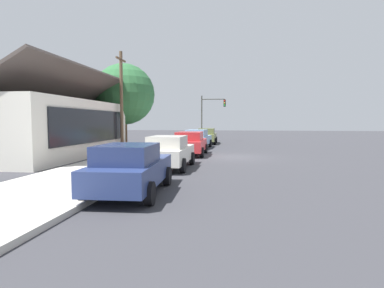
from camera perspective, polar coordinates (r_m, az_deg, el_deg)
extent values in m
plane|color=#38383D|center=(20.49, 6.85, -2.33)|extent=(120.00, 120.00, 0.00)
cube|color=beige|center=(21.36, -8.35, -1.87)|extent=(60.00, 4.20, 0.16)
cube|color=navy|center=(10.22, -10.83, -5.01)|extent=(4.53, 2.00, 0.70)
cube|color=navy|center=(9.71, -11.61, -1.74)|extent=(2.21, 1.68, 0.56)
cylinder|color=black|center=(11.84, -13.11, -5.51)|extent=(0.67, 0.25, 0.66)
cylinder|color=black|center=(11.40, -4.48, -5.78)|extent=(0.67, 0.25, 0.66)
cylinder|color=black|center=(9.31, -18.58, -8.23)|extent=(0.67, 0.25, 0.66)
cylinder|color=black|center=(8.75, -7.65, -8.85)|extent=(0.67, 0.25, 0.66)
cube|color=silver|center=(15.51, -4.03, -1.85)|extent=(4.51, 1.81, 0.70)
cube|color=beige|center=(15.02, -4.42, 0.37)|extent=(2.17, 1.59, 0.56)
cylinder|color=black|center=(17.11, -5.94, -2.48)|extent=(0.66, 0.22, 0.66)
cylinder|color=black|center=(16.75, 0.01, -2.60)|extent=(0.66, 0.22, 0.66)
cylinder|color=black|center=(14.44, -8.71, -3.72)|extent=(0.66, 0.22, 0.66)
cylinder|color=black|center=(14.02, -1.68, -3.91)|extent=(0.66, 0.22, 0.66)
cube|color=red|center=(21.41, -0.28, -0.20)|extent=(4.65, 1.93, 0.70)
cube|color=#A9272B|center=(20.92, -0.45, 1.43)|extent=(2.25, 1.67, 0.56)
cylinder|color=black|center=(22.99, -2.11, -0.78)|extent=(0.66, 0.23, 0.66)
cylinder|color=black|center=(22.76, 2.51, -0.83)|extent=(0.66, 0.23, 0.66)
cylinder|color=black|center=(20.18, -3.43, -1.46)|extent=(0.66, 0.23, 0.66)
cylinder|color=black|center=(19.92, 1.82, -1.53)|extent=(0.66, 0.23, 0.66)
cube|color=#8CB7E0|center=(26.96, 1.03, 0.69)|extent=(4.83, 2.01, 0.70)
cube|color=#779CBE|center=(26.46, 0.85, 1.99)|extent=(2.36, 1.67, 0.56)
cylinder|color=black|center=(28.59, -0.19, 0.18)|extent=(0.67, 0.25, 0.66)
cylinder|color=black|center=(28.30, 3.31, 0.13)|extent=(0.67, 0.25, 0.66)
cylinder|color=black|center=(25.72, -1.49, -0.26)|extent=(0.67, 0.25, 0.66)
cylinder|color=black|center=(25.39, 2.40, -0.32)|extent=(0.67, 0.25, 0.66)
cube|color=olive|center=(32.46, 2.74, 1.26)|extent=(4.92, 1.83, 0.70)
cube|color=#61683C|center=(31.94, 2.68, 2.35)|extent=(2.38, 1.57, 0.56)
cylinder|color=black|center=(34.05, 1.48, 0.81)|extent=(0.66, 0.23, 0.66)
cylinder|color=black|center=(33.93, 4.38, 0.79)|extent=(0.66, 0.23, 0.66)
cylinder|color=black|center=(31.05, 0.95, 0.49)|extent=(0.66, 0.23, 0.66)
cylinder|color=black|center=(30.91, 4.13, 0.47)|extent=(0.66, 0.23, 0.66)
cube|color=silver|center=(22.46, -25.55, 2.48)|extent=(11.75, 6.92, 3.61)
cube|color=black|center=(20.71, -17.48, 3.09)|extent=(9.40, 0.08, 2.02)
cube|color=#514742|center=(21.66, -21.92, 9.77)|extent=(12.35, 3.76, 2.10)
cube|color=#514742|center=(23.57, -29.31, 9.06)|extent=(12.35, 3.76, 2.10)
cylinder|color=brown|center=(27.88, -12.07, 2.58)|extent=(0.44, 0.44, 3.18)
sphere|color=#2D6638|center=(27.97, -12.16, 8.78)|extent=(5.20, 5.20, 5.20)
cylinder|color=#383833|center=(36.21, 1.76, 4.60)|extent=(0.14, 0.14, 5.20)
cylinder|color=#383833|center=(36.17, 3.84, 8.08)|extent=(0.10, 2.60, 0.10)
cube|color=black|center=(36.07, 5.91, 7.36)|extent=(0.28, 0.24, 0.80)
sphere|color=red|center=(35.93, 5.91, 7.79)|extent=(0.16, 0.16, 0.16)
sphere|color=yellow|center=(35.92, 5.90, 7.38)|extent=(0.16, 0.16, 0.16)
sphere|color=green|center=(35.90, 5.90, 6.96)|extent=(0.16, 0.16, 0.16)
cylinder|color=brown|center=(24.53, -12.62, 7.43)|extent=(0.24, 0.24, 7.50)
cube|color=brown|center=(24.91, -12.73, 14.68)|extent=(1.80, 0.12, 0.12)
cylinder|color=red|center=(27.70, -1.52, 0.27)|extent=(0.22, 0.22, 0.55)
sphere|color=red|center=(27.68, -1.52, 0.98)|extent=(0.18, 0.18, 0.18)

